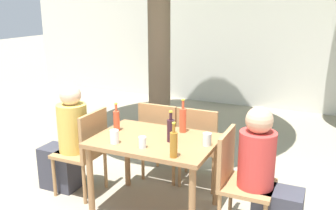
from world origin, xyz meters
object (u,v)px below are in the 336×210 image
object	(u,v)px
wine_bottle_1	(171,130)
drinking_glass_0	(114,137)
soda_bottle_0	(183,119)
patio_chair_3	(200,142)
patio_chair_2	(162,136)
soda_bottle_3	(117,120)
person_seated_0	(67,144)
patio_chair_1	(238,176)
drinking_glass_1	(207,139)
person_seated_1	(267,182)
amber_bottle_2	(174,144)
drinking_glass_2	(142,142)
patio_chair_0	(86,148)
dining_table_front	(155,149)

from	to	relation	value
wine_bottle_1	drinking_glass_0	size ratio (longest dim) A/B	2.35
soda_bottle_0	patio_chair_3	bearing A→B (deg)	80.37
patio_chair_2	soda_bottle_3	world-z (taller)	soda_bottle_3
person_seated_0	soda_bottle_3	distance (m)	0.68
patio_chair_1	soda_bottle_0	size ratio (longest dim) A/B	2.75
patio_chair_2	drinking_glass_1	bearing A→B (deg)	140.83
person_seated_1	soda_bottle_0	world-z (taller)	person_seated_1
patio_chair_1	amber_bottle_2	distance (m)	0.66
drinking_glass_2	drinking_glass_0	bearing A→B (deg)	-179.19
patio_chair_2	person_seated_0	bearing A→B (deg)	37.80
drinking_glass_0	drinking_glass_2	distance (m)	0.28
amber_bottle_2	drinking_glass_1	world-z (taller)	amber_bottle_2
patio_chair_0	patio_chair_2	world-z (taller)	same
person_seated_1	drinking_glass_2	bearing A→B (deg)	103.05
person_seated_1	drinking_glass_2	world-z (taller)	person_seated_1
dining_table_front	drinking_glass_0	distance (m)	0.41
person_seated_0	drinking_glass_0	size ratio (longest dim) A/B	9.52
patio_chair_0	wine_bottle_1	bearing A→B (deg)	90.22
dining_table_front	soda_bottle_3	xyz separation A→B (m)	(-0.45, 0.06, 0.21)
person_seated_0	drinking_glass_0	bearing A→B (deg)	72.04
soda_bottle_0	drinking_glass_1	size ratio (longest dim) A/B	2.94
person_seated_1	drinking_glass_0	xyz separation A→B (m)	(-1.32, -0.25, 0.28)
patio_chair_3	wine_bottle_1	size ratio (longest dim) A/B	3.16
drinking_glass_0	patio_chair_1	bearing A→B (deg)	12.81
soda_bottle_0	amber_bottle_2	bearing A→B (deg)	-74.88
dining_table_front	soda_bottle_0	xyz separation A→B (m)	(0.17, 0.28, 0.23)
patio_chair_1	drinking_glass_1	distance (m)	0.41
wine_bottle_1	drinking_glass_0	distance (m)	0.51
dining_table_front	drinking_glass_2	xyz separation A→B (m)	(-0.00, -0.24, 0.15)
drinking_glass_0	person_seated_0	bearing A→B (deg)	162.04
patio_chair_1	drinking_glass_1	bearing A→B (deg)	81.90
soda_bottle_3	drinking_glass_2	bearing A→B (deg)	-33.88
amber_bottle_2	drinking_glass_2	bearing A→B (deg)	167.22
patio_chair_0	patio_chair_3	bearing A→B (deg)	121.63
patio_chair_2	patio_chair_3	size ratio (longest dim) A/B	1.00
patio_chair_0	amber_bottle_2	size ratio (longest dim) A/B	3.04
person_seated_0	drinking_glass_2	distance (m)	1.10
dining_table_front	patio_chair_2	xyz separation A→B (m)	(-0.23, 0.63, -0.12)
person_seated_1	drinking_glass_2	distance (m)	1.11
patio_chair_3	person_seated_1	size ratio (longest dim) A/B	0.79
patio_chair_2	person_seated_0	xyz separation A→B (m)	(-0.81, -0.63, -0.00)
patio_chair_1	soda_bottle_3	world-z (taller)	soda_bottle_3
amber_bottle_2	patio_chair_2	bearing A→B (deg)	120.34
dining_table_front	drinking_glass_0	world-z (taller)	drinking_glass_0
wine_bottle_1	amber_bottle_2	world-z (taller)	amber_bottle_2
soda_bottle_0	drinking_glass_1	distance (m)	0.41
wine_bottle_1	soda_bottle_3	distance (m)	0.61
drinking_glass_0	drinking_glass_2	xyz separation A→B (m)	(0.28, 0.00, -0.01)
person_seated_1	patio_chair_1	bearing A→B (deg)	90.00
soda_bottle_3	patio_chair_2	bearing A→B (deg)	69.21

